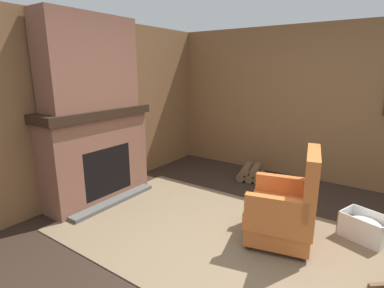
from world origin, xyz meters
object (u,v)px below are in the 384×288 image
object	(u,v)px
oil_lamp_vase	(72,104)
decorative_plate_on_mantel	(86,99)
firewood_stack	(251,173)
armchair	(286,210)
storage_case	(114,100)
laundry_basket	(365,227)

from	to	relation	value
oil_lamp_vase	decorative_plate_on_mantel	world-z (taller)	decorative_plate_on_mantel
oil_lamp_vase	decorative_plate_on_mantel	bearing A→B (deg)	95.07
firewood_stack	decorative_plate_on_mantel	xyz separation A→B (m)	(-1.52, -1.94, 1.29)
decorative_plate_on_mantel	oil_lamp_vase	bearing A→B (deg)	-84.93
armchair	storage_case	xyz separation A→B (m)	(-2.53, 0.00, 0.98)
oil_lamp_vase	decorative_plate_on_mantel	distance (m)	0.23
firewood_stack	laundry_basket	distance (m)	1.98
armchair	storage_case	size ratio (longest dim) A/B	4.84
armchair	firewood_stack	bearing A→B (deg)	-68.35
armchair	oil_lamp_vase	distance (m)	2.80
laundry_basket	oil_lamp_vase	size ratio (longest dim) A/B	2.09
oil_lamp_vase	storage_case	distance (m)	0.68
armchair	firewood_stack	xyz separation A→B (m)	(-1.03, 1.49, -0.25)
storage_case	decorative_plate_on_mantel	size ratio (longest dim) A/B	0.79
oil_lamp_vase	storage_case	xyz separation A→B (m)	(0.00, 0.67, -0.01)
oil_lamp_vase	decorative_plate_on_mantel	size ratio (longest dim) A/B	0.95
laundry_basket	decorative_plate_on_mantel	xyz separation A→B (m)	(-3.25, -0.98, 1.26)
laundry_basket	decorative_plate_on_mantel	distance (m)	3.62
armchair	laundry_basket	xyz separation A→B (m)	(0.70, 0.53, -0.22)
armchair	firewood_stack	distance (m)	1.83
laundry_basket	oil_lamp_vase	xyz separation A→B (m)	(-3.23, -1.21, 1.22)
firewood_stack	laundry_basket	size ratio (longest dim) A/B	0.93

